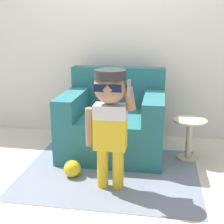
% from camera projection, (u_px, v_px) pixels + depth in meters
% --- Properties ---
extents(ground_plane, '(10.00, 10.00, 0.00)m').
position_uv_depth(ground_plane, '(112.00, 152.00, 3.61)').
color(ground_plane, beige).
extents(wall_back, '(10.00, 0.05, 2.60)m').
position_uv_depth(wall_back, '(120.00, 35.00, 3.89)').
color(wall_back, silver).
rests_on(wall_back, ground_plane).
extents(armchair, '(1.12, 0.94, 0.94)m').
position_uv_depth(armchair, '(114.00, 123.00, 3.55)').
color(armchair, '#286B70').
rests_on(armchair, ground_plane).
extents(person_child, '(0.44, 0.33, 1.07)m').
position_uv_depth(person_child, '(110.00, 112.00, 2.64)').
color(person_child, gold).
rests_on(person_child, ground_plane).
extents(side_table, '(0.36, 0.36, 0.45)m').
position_uv_depth(side_table, '(189.00, 135.00, 3.36)').
color(side_table, beige).
rests_on(side_table, ground_plane).
extents(rug, '(1.73, 1.35, 0.01)m').
position_uv_depth(rug, '(110.00, 172.00, 3.10)').
color(rug, gray).
rests_on(rug, ground_plane).
extents(toy_ball, '(0.16, 0.16, 0.16)m').
position_uv_depth(toy_ball, '(72.00, 169.00, 3.01)').
color(toy_ball, yellow).
rests_on(toy_ball, ground_plane).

